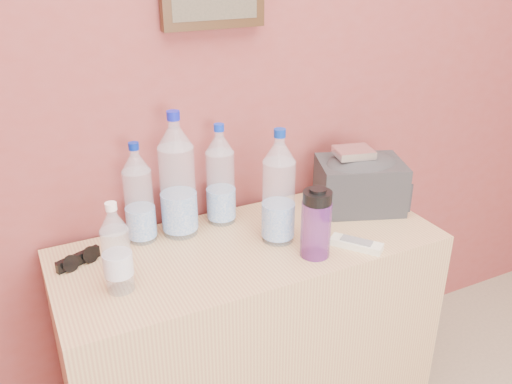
% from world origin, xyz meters
% --- Properties ---
extents(dresser, '(1.12, 0.47, 0.70)m').
position_xyz_m(dresser, '(0.04, 1.75, 0.35)').
color(dresser, tan).
rests_on(dresser, ground).
extents(pet_large_a, '(0.10, 0.10, 0.38)m').
position_xyz_m(pet_large_a, '(-0.12, 1.90, 0.87)').
color(pet_large_a, white).
rests_on(pet_large_a, dresser).
extents(pet_large_b, '(0.08, 0.08, 0.30)m').
position_xyz_m(pet_large_b, '(-0.24, 1.91, 0.83)').
color(pet_large_b, silver).
rests_on(pet_large_b, dresser).
extents(pet_large_c, '(0.09, 0.09, 0.32)m').
position_xyz_m(pet_large_c, '(0.02, 1.91, 0.84)').
color(pet_large_c, silver).
rests_on(pet_large_c, dresser).
extents(pet_large_d, '(0.09, 0.09, 0.34)m').
position_xyz_m(pet_large_d, '(0.12, 1.73, 0.85)').
color(pet_large_d, white).
rests_on(pet_large_d, dresser).
extents(pet_small, '(0.07, 0.07, 0.24)m').
position_xyz_m(pet_small, '(-0.35, 1.69, 0.81)').
color(pet_small, silver).
rests_on(pet_small, dresser).
extents(nalgene_bottle, '(0.08, 0.08, 0.20)m').
position_xyz_m(nalgene_bottle, '(0.17, 1.61, 0.80)').
color(nalgene_bottle, '#61237F').
rests_on(nalgene_bottle, dresser).
extents(sunglasses, '(0.14, 0.09, 0.03)m').
position_xyz_m(sunglasses, '(-0.43, 1.85, 0.72)').
color(sunglasses, black).
rests_on(sunglasses, dresser).
extents(ac_remote, '(0.13, 0.15, 0.02)m').
position_xyz_m(ac_remote, '(0.30, 1.59, 0.71)').
color(ac_remote, white).
rests_on(ac_remote, dresser).
extents(toiletry_bag, '(0.32, 0.27, 0.18)m').
position_xyz_m(toiletry_bag, '(0.46, 1.80, 0.79)').
color(toiletry_bag, black).
rests_on(toiletry_bag, dresser).
extents(foil_packet, '(0.14, 0.12, 0.02)m').
position_xyz_m(foil_packet, '(0.43, 1.81, 0.89)').
color(foil_packet, silver).
rests_on(foil_packet, toiletry_bag).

